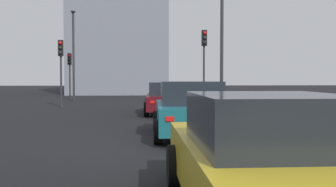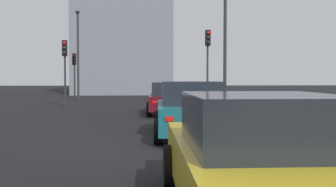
% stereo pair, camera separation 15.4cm
% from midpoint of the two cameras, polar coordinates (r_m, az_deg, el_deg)
% --- Properties ---
extents(ground_plane, '(160.00, 160.00, 0.20)m').
position_cam_midpoint_polar(ground_plane, '(9.87, -5.73, -8.04)').
color(ground_plane, black).
extents(car_maroon_left_lead, '(4.78, 2.23, 1.48)m').
position_cam_midpoint_polar(car_maroon_left_lead, '(18.03, 0.54, -0.73)').
color(car_maroon_left_lead, '#510F16').
rests_on(car_maroon_left_lead, ground_plane).
extents(car_teal_left_second, '(4.15, 2.15, 1.58)m').
position_cam_midpoint_polar(car_teal_left_second, '(10.91, 3.79, -2.50)').
color(car_teal_left_second, '#19606B').
rests_on(car_teal_left_second, ground_plane).
extents(car_yellow_left_third, '(4.53, 2.08, 1.49)m').
position_cam_midpoint_polar(car_yellow_left_third, '(4.68, 14.08, -9.39)').
color(car_yellow_left_third, gold).
rests_on(car_yellow_left_third, ground_plane).
extents(traffic_light_near_left, '(0.32, 0.30, 3.62)m').
position_cam_midpoint_polar(traffic_light_near_left, '(31.11, -13.66, 3.96)').
color(traffic_light_near_left, '#2D2D30').
rests_on(traffic_light_near_left, ground_plane).
extents(traffic_light_near_right, '(0.32, 0.30, 4.41)m').
position_cam_midpoint_polar(traffic_light_near_right, '(21.99, 6.16, 6.15)').
color(traffic_light_near_right, '#2D2D30').
rests_on(traffic_light_near_right, ground_plane).
extents(traffic_light_far_left, '(0.32, 0.29, 3.82)m').
position_cam_midpoint_polar(traffic_light_far_left, '(22.46, -14.94, 4.98)').
color(traffic_light_far_left, '#2D2D30').
rests_on(traffic_light_far_left, ground_plane).
extents(street_lamp_kerbside, '(0.56, 0.36, 6.71)m').
position_cam_midpoint_polar(street_lamp_kerbside, '(29.32, -13.12, 6.77)').
color(street_lamp_kerbside, '#2D2D30').
rests_on(street_lamp_kerbside, ground_plane).
extents(street_lamp_far, '(0.56, 0.36, 8.70)m').
position_cam_midpoint_polar(street_lamp_far, '(19.28, 8.75, 12.28)').
color(street_lamp_far, '#2D2D30').
rests_on(street_lamp_far, ground_plane).
extents(building_facade_left, '(15.46, 10.09, 17.75)m').
position_cam_midpoint_polar(building_facade_left, '(45.72, -6.19, 11.33)').
color(building_facade_left, gray).
rests_on(building_facade_left, ground_plane).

